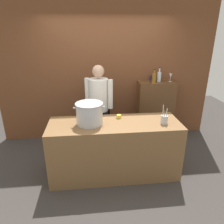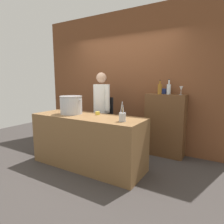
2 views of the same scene
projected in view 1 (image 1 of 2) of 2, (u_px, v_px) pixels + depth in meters
name	position (u px, v px, depth m)	size (l,w,h in m)	color
ground_plane	(114.00, 172.00, 3.50)	(8.00, 8.00, 0.00)	#383330
brick_back_panel	(107.00, 68.00, 4.25)	(4.40, 0.10, 3.00)	brown
prep_counter	(114.00, 149.00, 3.34)	(2.01, 0.70, 0.90)	brown
bar_cabinet	(155.00, 110.00, 4.48)	(0.76, 0.32, 1.23)	brown
chef	(99.00, 103.00, 3.82)	(0.49, 0.40, 1.66)	black
stockpot_large	(89.00, 114.00, 3.09)	(0.46, 0.41, 0.32)	#B7BABF
utensil_crock	(164.00, 119.00, 3.12)	(0.10, 0.10, 0.29)	#B7BABF
butter_jar	(119.00, 116.00, 3.34)	(0.08, 0.08, 0.06)	yellow
wine_bottle_amber	(154.00, 78.00, 4.11)	(0.08, 0.08, 0.27)	#8C5919
wine_bottle_clear	(159.00, 76.00, 4.24)	(0.08, 0.08, 0.29)	silver
wine_glass_short	(171.00, 76.00, 4.24)	(0.07, 0.07, 0.16)	silver
spice_tin_navy	(153.00, 78.00, 4.30)	(0.08, 0.08, 0.11)	navy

